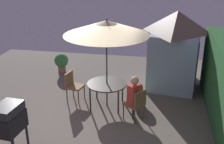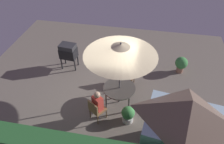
{
  "view_description": "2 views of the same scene",
  "coord_description": "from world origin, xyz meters",
  "px_view_note": "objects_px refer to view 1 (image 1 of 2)",
  "views": [
    {
      "loc": [
        6.69,
        1.8,
        4.1
      ],
      "look_at": [
        -0.54,
        0.49,
        1.16
      ],
      "focal_mm": 44.96,
      "sensor_mm": 36.0,
      "label": 1
    },
    {
      "loc": [
        -1.44,
        5.72,
        6.11
      ],
      "look_at": [
        -0.38,
        0.13,
        1.3
      ],
      "focal_mm": 33.98,
      "sensor_mm": 36.0,
      "label": 2
    }
  ],
  "objects_px": {
    "person_in_red": "(134,93)",
    "chair_near_shed": "(136,103)",
    "bbq_grill": "(9,119)",
    "patio_table": "(107,85)",
    "chair_far_side": "(73,84)",
    "garden_shed": "(175,49)",
    "potted_plant_by_grill": "(61,62)",
    "patio_umbrella": "(106,28)",
    "potted_plant_by_shed": "(136,91)"
  },
  "relations": [
    {
      "from": "chair_near_shed",
      "to": "chair_far_side",
      "type": "height_order",
      "value": "same"
    },
    {
      "from": "garden_shed",
      "to": "potted_plant_by_shed",
      "type": "distance_m",
      "value": 2.12
    },
    {
      "from": "garden_shed",
      "to": "chair_far_side",
      "type": "distance_m",
      "value": 3.62
    },
    {
      "from": "potted_plant_by_grill",
      "to": "patio_table",
      "type": "bearing_deg",
      "value": 43.88
    },
    {
      "from": "patio_umbrella",
      "to": "potted_plant_by_shed",
      "type": "relative_size",
      "value": 4.07
    },
    {
      "from": "chair_near_shed",
      "to": "potted_plant_by_shed",
      "type": "distance_m",
      "value": 1.1
    },
    {
      "from": "garden_shed",
      "to": "person_in_red",
      "type": "height_order",
      "value": "garden_shed"
    },
    {
      "from": "garden_shed",
      "to": "bbq_grill",
      "type": "distance_m",
      "value": 5.79
    },
    {
      "from": "garden_shed",
      "to": "patio_table",
      "type": "distance_m",
      "value": 2.83
    },
    {
      "from": "person_in_red",
      "to": "potted_plant_by_grill",
      "type": "bearing_deg",
      "value": -133.27
    },
    {
      "from": "garden_shed",
      "to": "potted_plant_by_shed",
      "type": "bearing_deg",
      "value": -37.56
    },
    {
      "from": "patio_table",
      "to": "potted_plant_by_shed",
      "type": "distance_m",
      "value": 0.98
    },
    {
      "from": "patio_umbrella",
      "to": "potted_plant_by_shed",
      "type": "distance_m",
      "value": 2.25
    },
    {
      "from": "patio_umbrella",
      "to": "potted_plant_by_grill",
      "type": "distance_m",
      "value": 3.82
    },
    {
      "from": "bbq_grill",
      "to": "chair_near_shed",
      "type": "distance_m",
      "value": 3.26
    },
    {
      "from": "garden_shed",
      "to": "person_in_red",
      "type": "distance_m",
      "value": 2.81
    },
    {
      "from": "patio_umbrella",
      "to": "bbq_grill",
      "type": "height_order",
      "value": "patio_umbrella"
    },
    {
      "from": "bbq_grill",
      "to": "chair_near_shed",
      "type": "xyz_separation_m",
      "value": [
        -1.89,
        2.64,
        -0.33
      ]
    },
    {
      "from": "bbq_grill",
      "to": "potted_plant_by_shed",
      "type": "xyz_separation_m",
      "value": [
        -2.97,
        2.51,
        -0.5
      ]
    },
    {
      "from": "chair_near_shed",
      "to": "potted_plant_by_shed",
      "type": "bearing_deg",
      "value": -173.49
    },
    {
      "from": "patio_table",
      "to": "chair_far_side",
      "type": "bearing_deg",
      "value": -101.29
    },
    {
      "from": "patio_table",
      "to": "potted_plant_by_shed",
      "type": "height_order",
      "value": "patio_table"
    },
    {
      "from": "chair_far_side",
      "to": "patio_umbrella",
      "type": "bearing_deg",
      "value": 78.71
    },
    {
      "from": "garden_shed",
      "to": "patio_table",
      "type": "xyz_separation_m",
      "value": [
        1.93,
        -1.97,
        -0.65
      ]
    },
    {
      "from": "patio_table",
      "to": "potted_plant_by_grill",
      "type": "bearing_deg",
      "value": -136.12
    },
    {
      "from": "chair_far_side",
      "to": "garden_shed",
      "type": "bearing_deg",
      "value": 118.91
    },
    {
      "from": "chair_near_shed",
      "to": "person_in_red",
      "type": "xyz_separation_m",
      "value": [
        -0.05,
        -0.07,
        0.26
      ]
    },
    {
      "from": "garden_shed",
      "to": "patio_umbrella",
      "type": "distance_m",
      "value": 2.96
    },
    {
      "from": "potted_plant_by_shed",
      "to": "potted_plant_by_grill",
      "type": "bearing_deg",
      "value": -121.92
    },
    {
      "from": "patio_table",
      "to": "chair_near_shed",
      "type": "bearing_deg",
      "value": 55.6
    },
    {
      "from": "chair_near_shed",
      "to": "potted_plant_by_shed",
      "type": "height_order",
      "value": "chair_near_shed"
    },
    {
      "from": "bbq_grill",
      "to": "potted_plant_by_grill",
      "type": "height_order",
      "value": "bbq_grill"
    },
    {
      "from": "potted_plant_by_grill",
      "to": "bbq_grill",
      "type": "bearing_deg",
      "value": 6.73
    },
    {
      "from": "chair_near_shed",
      "to": "patio_table",
      "type": "bearing_deg",
      "value": -124.4
    },
    {
      "from": "patio_umbrella",
      "to": "chair_near_shed",
      "type": "distance_m",
      "value": 2.2
    },
    {
      "from": "patio_table",
      "to": "bbq_grill",
      "type": "xyz_separation_m",
      "value": [
        2.53,
        -1.69,
        0.17
      ]
    },
    {
      "from": "potted_plant_by_shed",
      "to": "bbq_grill",
      "type": "bearing_deg",
      "value": -40.23
    },
    {
      "from": "patio_table",
      "to": "person_in_red",
      "type": "distance_m",
      "value": 1.06
    },
    {
      "from": "bbq_grill",
      "to": "chair_far_side",
      "type": "height_order",
      "value": "bbq_grill"
    },
    {
      "from": "chair_far_side",
      "to": "potted_plant_by_grill",
      "type": "height_order",
      "value": "chair_far_side"
    },
    {
      "from": "garden_shed",
      "to": "chair_near_shed",
      "type": "height_order",
      "value": "garden_shed"
    },
    {
      "from": "chair_near_shed",
      "to": "garden_shed",
      "type": "bearing_deg",
      "value": 158.29
    },
    {
      "from": "patio_umbrella",
      "to": "chair_near_shed",
      "type": "bearing_deg",
      "value": 55.6
    },
    {
      "from": "garden_shed",
      "to": "bbq_grill",
      "type": "height_order",
      "value": "garden_shed"
    },
    {
      "from": "patio_umbrella",
      "to": "bbq_grill",
      "type": "xyz_separation_m",
      "value": [
        2.53,
        -1.69,
        -1.55
      ]
    },
    {
      "from": "bbq_grill",
      "to": "chair_near_shed",
      "type": "height_order",
      "value": "bbq_grill"
    },
    {
      "from": "person_in_red",
      "to": "chair_near_shed",
      "type": "bearing_deg",
      "value": 55.6
    },
    {
      "from": "potted_plant_by_shed",
      "to": "person_in_red",
      "type": "height_order",
      "value": "person_in_red"
    },
    {
      "from": "garden_shed",
      "to": "chair_far_side",
      "type": "height_order",
      "value": "garden_shed"
    },
    {
      "from": "bbq_grill",
      "to": "person_in_red",
      "type": "bearing_deg",
      "value": 127.05
    }
  ]
}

